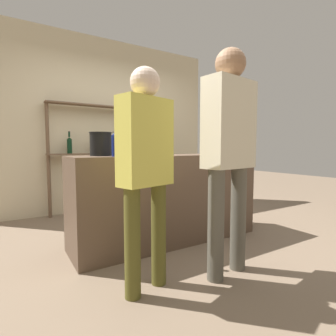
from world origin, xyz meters
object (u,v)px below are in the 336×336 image
counter_bottle_2 (147,142)px  cork_jar (211,148)px  server_behind_counter (146,157)px  customer_left (146,161)px  counter_bottle_1 (135,142)px  counter_bottle_0 (117,143)px  customer_center (229,144)px  ice_bucket (101,144)px

counter_bottle_2 → cork_jar: 0.94m
server_behind_counter → customer_left: (-0.84, -1.65, 0.03)m
cork_jar → counter_bottle_1: bearing=-171.2°
counter_bottle_0 → customer_left: bearing=-91.4°
customer_center → server_behind_counter: customer_center is taller
counter_bottle_0 → cork_jar: (1.39, 0.32, -0.05)m
counter_bottle_0 → counter_bottle_1: counter_bottle_1 is taller
cork_jar → counter_bottle_2: bearing=-178.0°
ice_bucket → customer_left: size_ratio=0.14×
ice_bucket → server_behind_counter: server_behind_counter is taller
server_behind_counter → customer_left: customer_left is taller
counter_bottle_1 → counter_bottle_2: (0.22, 0.14, -0.00)m
counter_bottle_1 → cork_jar: bearing=8.8°
ice_bucket → customer_left: bearing=-87.1°
counter_bottle_1 → customer_center: size_ratio=0.20×
counter_bottle_2 → server_behind_counter: (0.37, 0.76, -0.19)m
cork_jar → customer_center: 1.28m
counter_bottle_1 → server_behind_counter: size_ratio=0.24×
counter_bottle_2 → customer_center: size_ratio=0.20×
ice_bucket → customer_center: size_ratio=0.13×
customer_center → server_behind_counter: (0.17, 1.77, -0.16)m
counter_bottle_2 → ice_bucket: size_ratio=1.58×
customer_center → ice_bucket: bearing=26.7°
counter_bottle_1 → customer_center: customer_center is taller
customer_center → server_behind_counter: 1.79m
ice_bucket → counter_bottle_2: bearing=1.3°
counter_bottle_1 → counter_bottle_2: size_ratio=1.01×
counter_bottle_2 → customer_center: bearing=-78.9°
counter_bottle_0 → counter_bottle_1: (0.24, 0.14, 0.02)m
customer_center → customer_left: size_ratio=1.13×
counter_bottle_1 → customer_left: 0.81m
customer_left → counter_bottle_1: bearing=-34.8°
counter_bottle_0 → cork_jar: 1.43m
ice_bucket → server_behind_counter: 1.18m
counter_bottle_0 → ice_bucket: (-0.06, 0.28, -0.01)m
ice_bucket → customer_center: customer_center is taller
counter_bottle_2 → customer_center: (0.20, -1.02, -0.03)m
counter_bottle_0 → customer_center: customer_center is taller
cork_jar → customer_left: bearing=-146.6°
counter_bottle_0 → customer_center: (0.66, -0.73, -0.01)m
counter_bottle_2 → cork_jar: bearing=2.0°
counter_bottle_2 → customer_center: customer_center is taller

